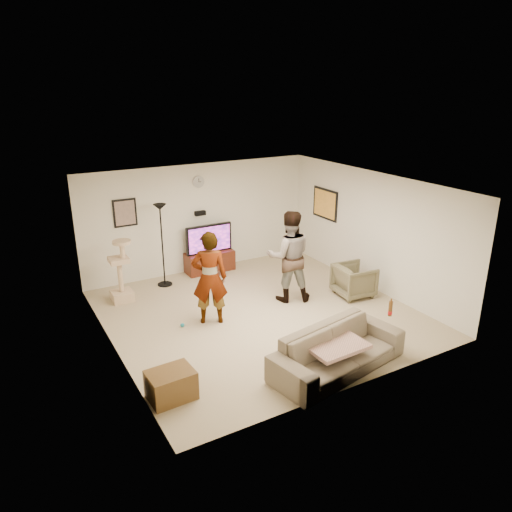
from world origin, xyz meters
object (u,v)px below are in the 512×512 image
person_right (289,256)px  floor_lamp (162,246)px  tv (209,239)px  tv_stand (210,262)px  person_left (210,278)px  armchair (354,280)px  side_table (171,385)px  beer_bottle (390,309)px  cat_tree (120,271)px  sofa (338,350)px

person_right → floor_lamp: bearing=-21.8°
person_right → tv: bearing=-48.1°
floor_lamp → tv_stand: bearing=12.0°
person_left → armchair: person_left is taller
person_left → tv_stand: bearing=-90.8°
floor_lamp → side_table: bearing=-108.4°
side_table → floor_lamp: bearing=71.6°
tv → beer_bottle: size_ratio=4.44×
cat_tree → side_table: (-0.28, -3.58, -0.43)m
tv_stand → person_left: 2.65m
floor_lamp → side_table: (-1.31, -3.93, -0.69)m
person_right → armchair: size_ratio=2.52×
tv → cat_tree: size_ratio=0.86×
person_left → floor_lamp: bearing=-62.4°
side_table → tv: bearing=59.0°
cat_tree → person_left: size_ratio=0.74×
armchair → person_right: bearing=73.8°
person_left → tv: bearing=-90.8°
side_table → sofa: bearing=-13.0°
armchair → person_left: bearing=88.4°
armchair → cat_tree: bearing=69.1°
tv_stand → armchair: 3.42m
armchair → tv_stand: bearing=42.2°
floor_lamp → sofa: 4.69m
floor_lamp → beer_bottle: size_ratio=7.24×
person_right → sofa: size_ratio=0.83×
person_left → armchair: size_ratio=2.37×
floor_lamp → sofa: (1.18, -4.50, -0.58)m
tv → floor_lamp: 1.24m
floor_lamp → person_right: person_right is taller
cat_tree → armchair: cat_tree is taller
floor_lamp → sofa: bearing=-75.3°
cat_tree → person_right: size_ratio=0.69×
armchair → sofa: bearing=140.5°
sofa → beer_bottle: bearing=-9.9°
tv_stand → floor_lamp: bearing=-168.0°
tv_stand → beer_bottle: (1.01, -4.76, 0.55)m
person_right → side_table: bearing=54.6°
tv → person_left: (-1.06, -2.35, 0.08)m
person_right → armchair: (1.28, -0.52, -0.60)m
tv → cat_tree: (-2.24, -0.60, -0.16)m
person_left → beer_bottle: size_ratio=7.02×
cat_tree → armchair: 4.78m
floor_lamp → person_left: bearing=-85.9°
tv → side_table: (-2.51, -4.18, -0.59)m
tv → person_left: person_left is taller
tv → armchair: (2.02, -2.75, -0.47)m
cat_tree → armchair: bearing=-26.8°
tv_stand → person_right: bearing=-71.7°
beer_bottle → armchair: (1.01, 2.01, -0.45)m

